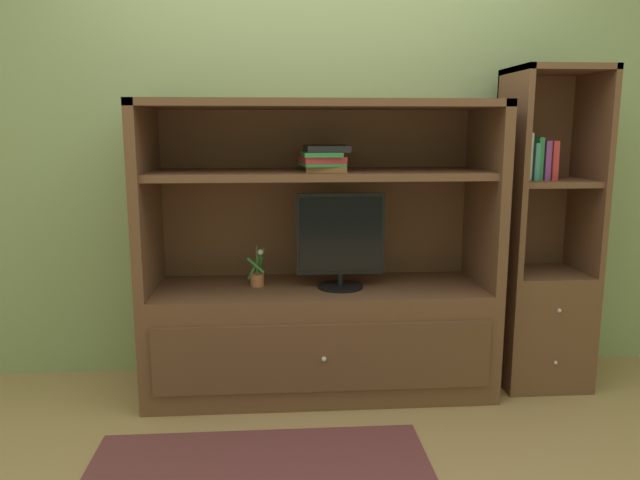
{
  "coord_description": "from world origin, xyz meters",
  "views": [
    {
      "loc": [
        -0.21,
        -2.6,
        1.35
      ],
      "look_at": [
        0.0,
        0.35,
        0.8
      ],
      "focal_mm": 33.82,
      "sensor_mm": 36.0,
      "label": 1
    }
  ],
  "objects_px": {
    "tv_monitor": "(340,240)",
    "magazine_stack": "(323,158)",
    "potted_plant": "(257,277)",
    "upright_book_row": "(536,159)",
    "media_console": "(319,303)",
    "bookshelf_tall": "(542,282)"
  },
  "relations": [
    {
      "from": "tv_monitor",
      "to": "magazine_stack",
      "type": "relative_size",
      "value": 1.41
    },
    {
      "from": "potted_plant",
      "to": "upright_book_row",
      "type": "relative_size",
      "value": 0.89
    },
    {
      "from": "tv_monitor",
      "to": "magazine_stack",
      "type": "height_order",
      "value": "magazine_stack"
    },
    {
      "from": "tv_monitor",
      "to": "magazine_stack",
      "type": "xyz_separation_m",
      "value": [
        -0.08,
        0.04,
        0.41
      ]
    },
    {
      "from": "media_console",
      "to": "potted_plant",
      "type": "relative_size",
      "value": 8.43
    },
    {
      "from": "media_console",
      "to": "upright_book_row",
      "type": "bearing_deg",
      "value": -0.42
    },
    {
      "from": "media_console",
      "to": "bookshelf_tall",
      "type": "height_order",
      "value": "bookshelf_tall"
    },
    {
      "from": "magazine_stack",
      "to": "media_console",
      "type": "bearing_deg",
      "value": 154.36
    },
    {
      "from": "media_console",
      "to": "tv_monitor",
      "type": "bearing_deg",
      "value": -25.25
    },
    {
      "from": "tv_monitor",
      "to": "bookshelf_tall",
      "type": "xyz_separation_m",
      "value": [
        1.08,
        0.05,
        -0.25
      ]
    },
    {
      "from": "potted_plant",
      "to": "bookshelf_tall",
      "type": "distance_m",
      "value": 1.51
    },
    {
      "from": "tv_monitor",
      "to": "potted_plant",
      "type": "distance_m",
      "value": 0.47
    },
    {
      "from": "media_console",
      "to": "bookshelf_tall",
      "type": "distance_m",
      "value": 1.19
    },
    {
      "from": "media_console",
      "to": "potted_plant",
      "type": "height_order",
      "value": "media_console"
    },
    {
      "from": "potted_plant",
      "to": "tv_monitor",
      "type": "bearing_deg",
      "value": -8.03
    },
    {
      "from": "potted_plant",
      "to": "bookshelf_tall",
      "type": "bearing_deg",
      "value": -0.35
    },
    {
      "from": "upright_book_row",
      "to": "magazine_stack",
      "type": "bearing_deg",
      "value": -179.92
    },
    {
      "from": "media_console",
      "to": "magazine_stack",
      "type": "distance_m",
      "value": 0.75
    },
    {
      "from": "magazine_stack",
      "to": "upright_book_row",
      "type": "xyz_separation_m",
      "value": [
        1.09,
        0.0,
        -0.01
      ]
    },
    {
      "from": "tv_monitor",
      "to": "upright_book_row",
      "type": "xyz_separation_m",
      "value": [
        1.0,
        0.04,
        0.4
      ]
    },
    {
      "from": "tv_monitor",
      "to": "potted_plant",
      "type": "bearing_deg",
      "value": 171.97
    },
    {
      "from": "media_console",
      "to": "upright_book_row",
      "type": "distance_m",
      "value": 1.33
    }
  ]
}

